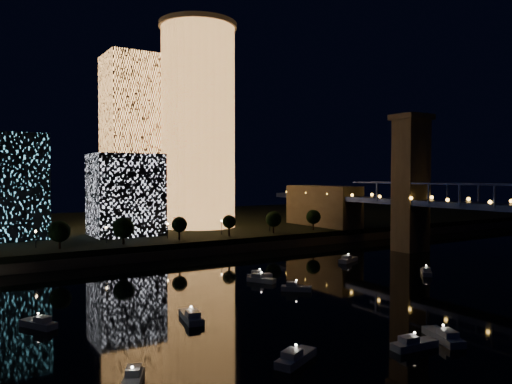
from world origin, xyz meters
The scene contains 8 objects.
ground centered at (0.00, 0.00, 0.00)m, with size 520.00×520.00×0.00m, color black.
far_bank centered at (0.00, 160.00, 2.50)m, with size 420.00×160.00×5.00m, color black.
seawall centered at (0.00, 82.00, 1.50)m, with size 420.00×6.00×3.00m, color #6B5E4C.
tower_cylindrical centered at (15.11, 125.11, 49.62)m, with size 34.00×34.00×88.99m.
tower_rectangular centered at (-8.29, 143.80, 42.92)m, with size 23.84×23.84×75.85m, color #FCA350.
motorboats centered at (-13.76, 4.27, 0.81)m, with size 126.29×73.40×2.78m.
esplanade_trees centered at (-34.71, 88.00, 10.47)m, with size 166.48×6.97×8.99m.
street_lamps centered at (-34.00, 94.00, 9.02)m, with size 132.70×0.70×5.65m.
Camera 1 is at (-79.72, -74.81, 28.06)m, focal length 35.00 mm.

